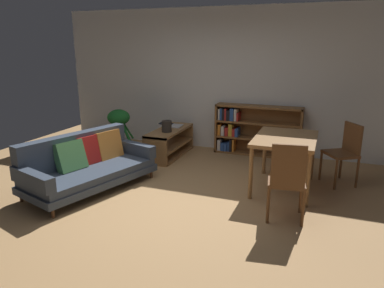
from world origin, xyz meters
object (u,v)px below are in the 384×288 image
open_laptop (172,125)px  dining_chair_far (287,178)px  media_console (170,143)px  dining_table (285,143)px  desk_speaker (167,126)px  bookshelf (251,130)px  fabric_couch (86,164)px  potted_floor_plant (119,128)px  dining_chair_near (345,150)px

open_laptop → dining_chair_far: bearing=-41.9°
open_laptop → media_console: bearing=-78.4°
open_laptop → dining_table: 2.51m
open_laptop → desk_speaker: size_ratio=2.08×
media_console → bookshelf: bookshelf is taller
fabric_couch → potted_floor_plant: potted_floor_plant is taller
fabric_couch → media_console: fabric_couch is taller
bookshelf → dining_chair_far: bearing=-69.7°
dining_chair_near → dining_chair_far: 1.67m
dining_table → dining_chair_far: 1.03m
bookshelf → desk_speaker: bearing=-146.4°
media_console → dining_chair_far: bearing=-38.8°
potted_floor_plant → bookshelf: 2.50m
desk_speaker → dining_chair_far: bearing=-36.1°
open_laptop → fabric_couch: bearing=-101.9°
desk_speaker → dining_table: bearing=-17.2°
media_console → open_laptop: 0.39m
fabric_couch → media_console: (0.50, 1.83, -0.10)m
fabric_couch → open_laptop: bearing=78.1°
fabric_couch → desk_speaker: bearing=71.6°
open_laptop → bookshelf: bearing=16.3°
dining_table → potted_floor_plant: bearing=167.6°
desk_speaker → potted_floor_plant: size_ratio=0.24×
dining_chair_far → bookshelf: (-0.95, 2.56, -0.07)m
fabric_couch → dining_chair_far: (2.83, -0.05, 0.19)m
fabric_couch → desk_speaker: (0.54, 1.62, 0.26)m
fabric_couch → dining_chair_near: dining_chair_near is taller
media_console → dining_table: size_ratio=1.10×
media_console → potted_floor_plant: (-0.96, -0.18, 0.25)m
media_console → dining_table: 2.39m
media_console → dining_chair_far: 3.01m
potted_floor_plant → open_laptop: bearing=25.7°
potted_floor_plant → dining_chair_far: bearing=-27.3°
dining_chair_far → fabric_couch: bearing=178.9°
fabric_couch → media_console: bearing=74.8°
bookshelf → fabric_couch: bearing=-126.8°
dining_chair_far → media_console: bearing=141.2°
dining_chair_near → bookshelf: bookshelf is taller
potted_floor_plant → media_console: bearing=10.3°
media_console → desk_speaker: desk_speaker is taller
media_console → bookshelf: 1.56m
fabric_couch → dining_table: bearing=19.7°
open_laptop → dining_chair_far: dining_chair_far is taller
fabric_couch → open_laptop: fabric_couch is taller
fabric_couch → desk_speaker: fabric_couch is taller
dining_table → desk_speaker: bearing=162.8°
media_console → potted_floor_plant: size_ratio=1.49×
open_laptop → potted_floor_plant: potted_floor_plant is taller
dining_table → open_laptop: bearing=153.2°
desk_speaker → dining_chair_far: size_ratio=0.21×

